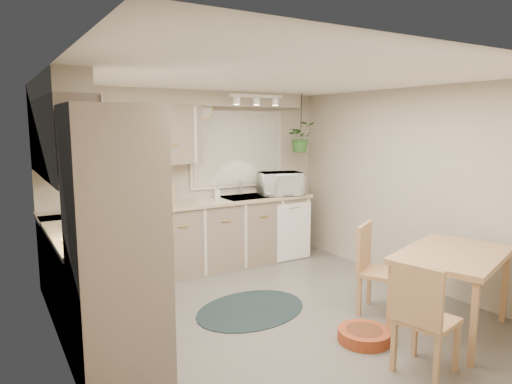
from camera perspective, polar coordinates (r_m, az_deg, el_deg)
floor at (r=4.89m, az=2.49°, el=-15.19°), size 4.20×4.20×0.00m
ceiling at (r=4.50m, az=2.69°, el=14.07°), size 4.20×4.20×0.00m
wall_back at (r=6.38m, az=-7.91°, el=1.55°), size 4.00×0.04×2.40m
wall_front at (r=3.06m, az=25.05°, el=-6.73°), size 4.00×0.04×2.40m
wall_left at (r=3.83m, az=-23.24°, el=-3.67°), size 0.04×4.20×2.40m
wall_right at (r=5.88m, az=19.06°, el=0.57°), size 0.04×4.20×2.40m
base_cab_left at (r=4.90m, az=-20.65°, el=-10.03°), size 0.60×1.85×0.90m
base_cab_back at (r=6.17m, az=-8.38°, el=-5.80°), size 3.60×0.60×0.90m
counter_left at (r=4.78m, az=-20.82°, el=-4.66°), size 0.64×1.89×0.04m
counter_back at (r=6.06m, az=-8.44°, el=-1.51°), size 3.64×0.64×0.04m
oven_stack at (r=3.56m, az=-17.04°, el=-6.71°), size 0.65×0.65×2.10m
wall_oven_face at (r=3.65m, az=-12.14°, el=-6.17°), size 0.02×0.56×0.58m
upper_cab_left at (r=4.77m, az=-23.27°, el=6.16°), size 0.35×2.00×0.75m
upper_cab_back at (r=5.84m, az=-16.47°, el=6.80°), size 2.00×0.35×0.75m
soffit_left at (r=4.78m, az=-23.91°, el=11.84°), size 0.30×2.00×0.20m
soffit_back at (r=6.13m, az=-9.32°, el=11.55°), size 3.60×0.30×0.20m
cooktop at (r=4.23m, az=-19.29°, el=-5.91°), size 0.52×0.58×0.02m
range_hood at (r=4.14m, az=-19.87°, el=0.18°), size 0.40×0.60×0.14m
window_blinds at (r=6.62m, az=-2.28°, el=5.35°), size 1.40×0.02×1.00m
window_frame at (r=6.63m, az=-2.32°, el=5.35°), size 1.50×0.02×1.10m
sink at (r=6.46m, az=-1.09°, el=-0.97°), size 0.70×0.48×0.10m
dishwasher_front at (r=6.62m, az=4.79°, el=-4.96°), size 0.58×0.02×0.83m
track_light_bar at (r=6.17m, az=0.05°, el=11.91°), size 0.80×0.04×0.04m
wall_clock at (r=6.37m, az=-6.73°, el=10.40°), size 0.30×0.03×0.30m
dining_table at (r=4.79m, az=23.14°, el=-11.38°), size 1.44×1.18×0.78m
chair_left at (r=3.96m, az=20.57°, el=-14.39°), size 0.52×0.52×0.92m
chair_back at (r=4.95m, az=15.49°, el=-9.41°), size 0.60×0.60×0.94m
braided_rug at (r=5.02m, az=-0.63°, el=-14.46°), size 1.47×1.24×0.01m
pet_bed at (r=4.46m, az=13.35°, el=-17.05°), size 0.61×0.61×0.11m
microwave at (r=6.60m, az=3.06°, el=1.36°), size 0.67×0.47×0.41m
soap_bottle at (r=6.39m, az=-4.89°, el=-0.38°), size 0.12×0.18×0.08m
hanging_plant at (r=6.76m, az=5.62°, el=6.43°), size 0.53×0.55×0.35m
coffee_maker at (r=5.73m, az=-18.11°, el=-0.73°), size 0.20×0.23×0.29m
toaster at (r=5.90m, az=-13.10°, el=-0.95°), size 0.28×0.19×0.15m
knife_block at (r=6.00m, az=-10.92°, el=-0.30°), size 0.13×0.13×0.24m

